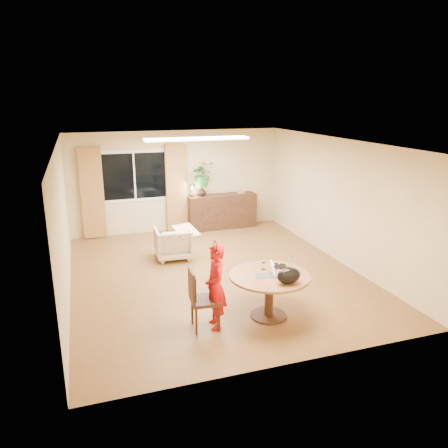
% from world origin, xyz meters
% --- Properties ---
extents(floor, '(6.50, 6.50, 0.00)m').
position_xyz_m(floor, '(0.00, 0.00, 0.00)').
color(floor, brown).
rests_on(floor, ground).
extents(ceiling, '(6.50, 6.50, 0.00)m').
position_xyz_m(ceiling, '(0.00, 0.00, 2.60)').
color(ceiling, white).
rests_on(ceiling, wall_back).
extents(wall_back, '(5.50, 0.00, 5.50)m').
position_xyz_m(wall_back, '(0.00, 3.25, 1.30)').
color(wall_back, tan).
rests_on(wall_back, floor).
extents(wall_left, '(0.00, 6.50, 6.50)m').
position_xyz_m(wall_left, '(-2.75, 0.00, 1.30)').
color(wall_left, tan).
rests_on(wall_left, floor).
extents(wall_right, '(0.00, 6.50, 6.50)m').
position_xyz_m(wall_right, '(2.75, 0.00, 1.30)').
color(wall_right, tan).
rests_on(wall_right, floor).
extents(window, '(1.70, 0.03, 1.30)m').
position_xyz_m(window, '(-1.10, 3.23, 1.50)').
color(window, white).
rests_on(window, wall_back).
extents(curtain_left, '(0.55, 0.08, 2.25)m').
position_xyz_m(curtain_left, '(-2.15, 3.15, 1.15)').
color(curtain_left, olive).
rests_on(curtain_left, wall_back).
extents(curtain_right, '(0.55, 0.08, 2.25)m').
position_xyz_m(curtain_right, '(-0.05, 3.15, 1.15)').
color(curtain_right, olive).
rests_on(curtain_right, wall_back).
extents(ceiling_panel, '(2.20, 0.35, 0.05)m').
position_xyz_m(ceiling_panel, '(0.00, 1.20, 2.57)').
color(ceiling_panel, white).
rests_on(ceiling_panel, ceiling).
extents(dining_table, '(1.27, 1.27, 0.72)m').
position_xyz_m(dining_table, '(0.30, -1.96, 0.57)').
color(dining_table, brown).
rests_on(dining_table, floor).
extents(dining_chair, '(0.49, 0.45, 0.97)m').
position_xyz_m(dining_chair, '(-0.76, -1.98, 0.48)').
color(dining_chair, black).
rests_on(dining_chair, floor).
extents(child, '(0.50, 0.35, 1.33)m').
position_xyz_m(child, '(-0.60, -1.99, 0.67)').
color(child, red).
rests_on(child, floor).
extents(laptop, '(0.38, 0.28, 0.23)m').
position_xyz_m(laptop, '(0.19, -1.97, 0.84)').
color(laptop, '#B7B7BC').
rests_on(laptop, dining_table).
extents(tumbler, '(0.09, 0.09, 0.11)m').
position_xyz_m(tumbler, '(0.31, -1.71, 0.78)').
color(tumbler, white).
rests_on(tumbler, dining_table).
extents(wine_glass, '(0.07, 0.07, 0.20)m').
position_xyz_m(wine_glass, '(0.72, -1.79, 0.82)').
color(wine_glass, white).
rests_on(wine_glass, dining_table).
extents(pot_lid, '(0.26, 0.26, 0.04)m').
position_xyz_m(pot_lid, '(0.59, -1.69, 0.74)').
color(pot_lid, white).
rests_on(pot_lid, dining_table).
extents(handbag, '(0.42, 0.31, 0.25)m').
position_xyz_m(handbag, '(0.43, -2.36, 0.85)').
color(handbag, black).
rests_on(handbag, dining_table).
extents(armchair, '(0.77, 0.79, 0.69)m').
position_xyz_m(armchair, '(-0.60, 1.15, 0.35)').
color(armchair, beige).
rests_on(armchair, floor).
extents(throw, '(0.58, 0.65, 0.03)m').
position_xyz_m(throw, '(-0.33, 1.05, 0.71)').
color(throw, beige).
rests_on(throw, armchair).
extents(sideboard, '(1.83, 0.45, 0.92)m').
position_xyz_m(sideboard, '(1.14, 3.01, 0.46)').
color(sideboard, black).
rests_on(sideboard, floor).
extents(vase, '(0.24, 0.24, 0.25)m').
position_xyz_m(vase, '(0.58, 3.01, 1.04)').
color(vase, black).
rests_on(vase, sideboard).
extents(bouquet, '(0.64, 0.57, 0.66)m').
position_xyz_m(bouquet, '(0.62, 3.01, 1.50)').
color(bouquet, '#2D6425').
rests_on(bouquet, vase).
extents(book_stack, '(0.21, 0.18, 0.07)m').
position_xyz_m(book_stack, '(1.67, 3.01, 0.95)').
color(book_stack, '#8B6446').
rests_on(book_stack, sideboard).
extents(desk_lamp, '(0.17, 0.17, 0.34)m').
position_xyz_m(desk_lamp, '(0.31, 2.96, 1.09)').
color(desk_lamp, black).
rests_on(desk_lamp, sideboard).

